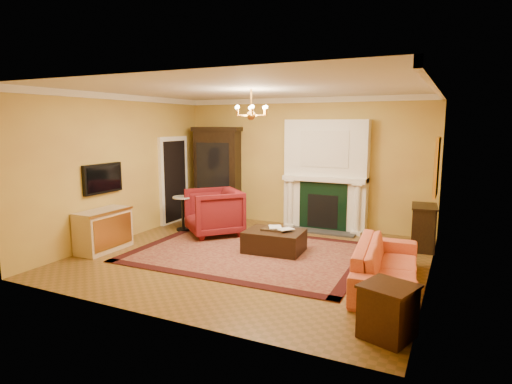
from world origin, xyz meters
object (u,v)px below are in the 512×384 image
Objects in this scene: coral_sofa at (387,258)px; commode at (103,230)px; leather_ottoman at (274,241)px; console_table at (423,228)px; end_table at (388,313)px; wingback_armchair at (214,210)px; pedestal_table at (183,211)px; china_cabinet at (218,175)px.

commode is at bearing 89.65° from coral_sofa.
console_table is at bearing 26.06° from leather_ottoman.
wingback_armchair is at bearing 143.63° from end_table.
coral_sofa is (4.72, -1.47, -0.02)m from pedestal_table.
commode is (-0.56, -3.36, -0.72)m from china_cabinet.
wingback_armchair is 1.82m from leather_ottoman.
china_cabinet is 2.68× the size of console_table.
wingback_armchair is 4.13m from coral_sofa.
pedestal_table is 5.87m from end_table.
end_table is (4.89, -4.51, -0.81)m from china_cabinet.
console_table reaches higher than end_table.
commode is (-0.46, -1.94, -0.06)m from pedestal_table.
leather_ottoman is (2.44, -2.05, -0.90)m from china_cabinet.
commode is 6.16m from console_table.
china_cabinet is 2.07× the size of leather_ottoman.
pedestal_table is (-0.10, -1.42, -0.66)m from china_cabinet.
china_cabinet reaches higher than console_table.
end_table reaches higher than leather_ottoman.
pedestal_table is at bearing -101.34° from china_cabinet.
leather_ottoman is (1.69, -0.60, -0.34)m from wingback_armchair.
end_table is at bearing -176.17° from coral_sofa.
commode reaches higher than end_table.
console_table is (0.33, 2.27, -0.02)m from coral_sofa.
pedestal_table is at bearing 148.24° from end_table.
end_table is at bearing -50.02° from china_cabinet.
pedestal_table is 1.32× the size of end_table.
commode is 1.78× the size of end_table.
leather_ottoman is at bearing 135.00° from end_table.
coral_sofa is at bearing -17.29° from pedestal_table.
coral_sofa is at bearing -39.35° from china_cabinet.
coral_sofa is (5.18, 0.48, 0.04)m from commode.
wingback_armchair is at bearing 55.42° from commode.
end_table is at bearing -31.76° from pedestal_table.
console_table is 0.77× the size of leather_ottoman.
leather_ottoman is at bearing 22.82° from wingback_armchair.
china_cabinet is 1.73m from wingback_armchair.
commode is at bearing -82.11° from wingback_armchair.
pedestal_table is 4.94m from coral_sofa.
pedestal_table is 0.73× the size of leather_ottoman.
coral_sofa is 2.35m from leather_ottoman.
coral_sofa reaches higher than end_table.
console_table reaches higher than commode.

